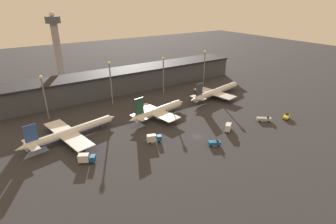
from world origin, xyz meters
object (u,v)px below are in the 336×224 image
(service_vehicle_1, at_px, (214,143))
(service_vehicle_2, at_px, (286,117))
(airplane_0, at_px, (71,132))
(service_vehicle_0, at_px, (228,127))
(airplane_1, at_px, (158,111))
(airplane_2, at_px, (216,92))
(control_tower, at_px, (57,47))
(service_vehicle_3, at_px, (264,119))
(service_vehicle_5, at_px, (153,138))
(service_vehicle_4, at_px, (86,158))

(service_vehicle_1, relative_size, service_vehicle_2, 1.02)
(service_vehicle_1, distance_m, service_vehicle_2, 48.87)
(airplane_0, xyz_separation_m, service_vehicle_0, (62.79, -32.43, -1.06))
(airplane_1, bearing_deg, service_vehicle_2, -46.26)
(airplane_2, relative_size, control_tower, 0.97)
(airplane_2, relative_size, service_vehicle_1, 8.58)
(service_vehicle_3, height_order, service_vehicle_5, service_vehicle_5)
(service_vehicle_0, bearing_deg, service_vehicle_5, 127.32)
(control_tower, bearing_deg, service_vehicle_5, -81.18)
(airplane_0, xyz_separation_m, service_vehicle_2, (97.34, -39.12, -1.94))
(airplane_2, relative_size, service_vehicle_3, 6.95)
(service_vehicle_0, height_order, service_vehicle_2, service_vehicle_0)
(service_vehicle_3, xyz_separation_m, service_vehicle_4, (-85.29, 13.04, 0.69))
(service_vehicle_0, bearing_deg, service_vehicle_2, -47.38)
(service_vehicle_5, bearing_deg, airplane_0, 159.28)
(service_vehicle_1, relative_size, service_vehicle_3, 0.81)
(service_vehicle_0, xyz_separation_m, service_vehicle_4, (-62.82, 10.61, -0.08))
(service_vehicle_1, bearing_deg, service_vehicle_3, 34.40)
(airplane_1, distance_m, service_vehicle_4, 48.20)
(airplane_1, xyz_separation_m, service_vehicle_5, (-15.07, -20.91, -1.42))
(airplane_1, height_order, service_vehicle_0, airplane_1)
(control_tower, bearing_deg, airplane_2, -42.03)
(service_vehicle_0, xyz_separation_m, service_vehicle_2, (34.56, -6.69, -0.89))
(service_vehicle_3, distance_m, service_vehicle_5, 57.99)
(service_vehicle_4, bearing_deg, service_vehicle_3, 20.66)
(service_vehicle_4, relative_size, service_vehicle_5, 1.00)
(airplane_2, xyz_separation_m, service_vehicle_1, (-40.68, -43.28, -2.02))
(airplane_0, relative_size, service_vehicle_2, 8.25)
(control_tower, bearing_deg, service_vehicle_0, -64.98)
(service_vehicle_0, distance_m, service_vehicle_1, 15.68)
(control_tower, bearing_deg, airplane_1, -68.04)
(service_vehicle_2, bearing_deg, control_tower, 102.79)
(service_vehicle_5, bearing_deg, control_tower, 116.23)
(service_vehicle_2, xyz_separation_m, service_vehicle_3, (-12.08, 4.26, 0.12))
(airplane_0, xyz_separation_m, control_tower, (13.92, 72.27, 25.21))
(service_vehicle_2, bearing_deg, service_vehicle_3, 136.53)
(airplane_1, distance_m, control_tower, 83.42)
(airplane_0, relative_size, airplane_1, 1.20)
(service_vehicle_0, height_order, control_tower, control_tower)
(airplane_0, height_order, service_vehicle_1, airplane_0)
(airplane_1, relative_size, airplane_2, 0.78)
(airplane_0, bearing_deg, service_vehicle_1, -49.95)
(service_vehicle_1, relative_size, service_vehicle_5, 0.84)
(service_vehicle_3, bearing_deg, airplane_2, 122.72)
(airplane_2, xyz_separation_m, service_vehicle_3, (-3.89, -39.32, -2.05))
(airplane_0, distance_m, service_vehicle_1, 62.13)
(service_vehicle_1, bearing_deg, control_tower, 135.54)
(service_vehicle_5, bearing_deg, airplane_2, 41.40)
(service_vehicle_1, bearing_deg, airplane_1, 125.59)
(airplane_2, bearing_deg, control_tower, 126.70)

